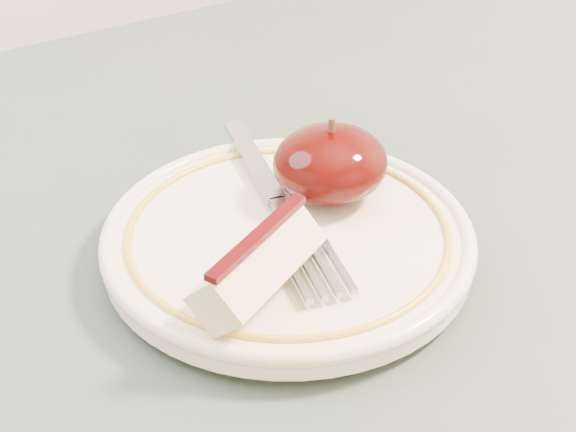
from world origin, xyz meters
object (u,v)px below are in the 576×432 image
table (391,410)px  plate (288,237)px  apple_half (330,163)px  fork (278,202)px

table → plate: size_ratio=4.32×
plate → apple_half: (0.04, 0.02, 0.03)m
plate → fork: size_ratio=1.11×
plate → apple_half: apple_half is taller
plate → fork: 0.02m
apple_half → fork: apple_half is taller
plate → apple_half: 0.05m
table → apple_half: apple_half is taller
fork → plate: bearing=177.2°
table → plate: plate is taller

